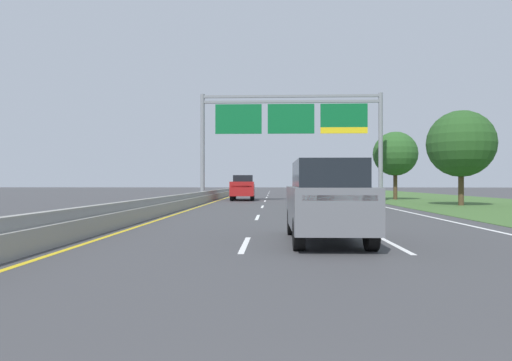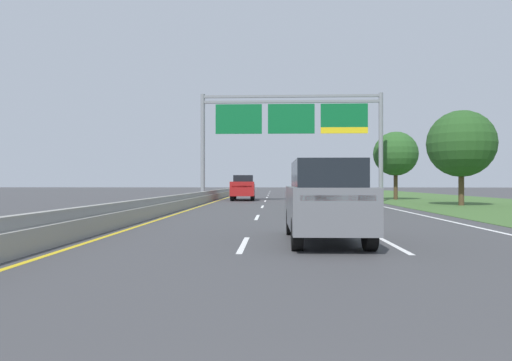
% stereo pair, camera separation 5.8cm
% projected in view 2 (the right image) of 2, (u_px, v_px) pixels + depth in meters
% --- Properties ---
extents(ground_plane, '(220.00, 220.00, 0.00)m').
position_uv_depth(ground_plane, '(288.00, 202.00, 35.83)').
color(ground_plane, '#3D3D3F').
extents(lane_striping, '(11.96, 106.00, 0.01)m').
position_uv_depth(lane_striping, '(288.00, 203.00, 35.37)').
color(lane_striping, white).
rests_on(lane_striping, ground).
extents(grass_verge_right, '(14.00, 110.00, 0.02)m').
position_uv_depth(grass_verge_right, '(470.00, 203.00, 35.27)').
color(grass_verge_right, '#3D602D').
rests_on(grass_verge_right, ground).
extents(median_barrier_concrete, '(0.60, 110.00, 0.85)m').
position_uv_depth(median_barrier_concrete, '(204.00, 198.00, 36.10)').
color(median_barrier_concrete, gray).
rests_on(median_barrier_concrete, ground).
extents(overhead_sign_gantry, '(15.06, 0.42, 8.92)m').
position_uv_depth(overhead_sign_gantry, '(291.00, 124.00, 37.94)').
color(overhead_sign_gantry, gray).
rests_on(overhead_sign_gantry, ground).
extents(pickup_truck_red, '(2.16, 5.46, 2.20)m').
position_uv_depth(pickup_truck_red, '(243.00, 188.00, 40.45)').
color(pickup_truck_red, maroon).
rests_on(pickup_truck_red, ground).
extents(car_white_right_lane_suv, '(2.01, 4.74, 2.11)m').
position_uv_depth(car_white_right_lane_suv, '(326.00, 188.00, 40.21)').
color(car_white_right_lane_suv, silver).
rests_on(car_white_right_lane_suv, ground).
extents(car_black_right_lane_sedan, '(1.82, 4.40, 1.57)m').
position_uv_depth(car_black_right_lane_sedan, '(314.00, 189.00, 55.27)').
color(car_black_right_lane_sedan, black).
rests_on(car_black_right_lane_sedan, ground).
extents(car_grey_centre_lane_suv, '(1.94, 4.72, 2.11)m').
position_uv_depth(car_grey_centre_lane_suv, '(325.00, 200.00, 11.99)').
color(car_grey_centre_lane_suv, slate).
rests_on(car_grey_centre_lane_suv, ground).
extents(roadside_tree_mid, '(4.46, 4.46, 6.38)m').
position_uv_depth(roadside_tree_mid, '(461.00, 144.00, 30.78)').
color(roadside_tree_mid, '#4C3823').
rests_on(roadside_tree_mid, ground).
extents(roadside_tree_far, '(3.98, 3.98, 6.15)m').
position_uv_depth(roadside_tree_far, '(396.00, 154.00, 41.53)').
color(roadside_tree_far, '#4C3823').
rests_on(roadside_tree_far, ground).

